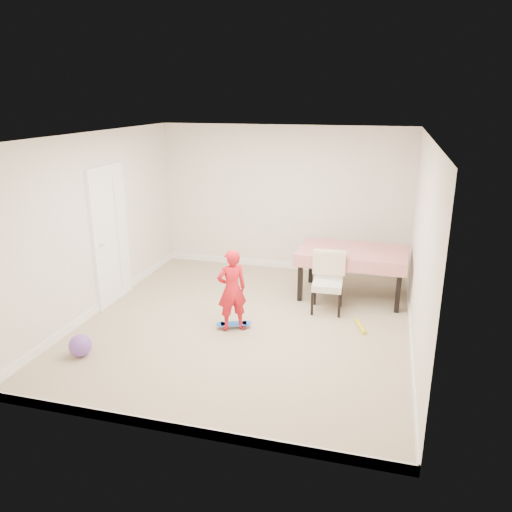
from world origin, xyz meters
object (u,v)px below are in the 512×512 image
(dining_table, at_px, (352,273))
(dining_chair, at_px, (328,283))
(balloon, at_px, (80,346))
(skateboard, at_px, (234,326))
(child, at_px, (232,292))

(dining_table, bearing_deg, dining_chair, -111.19)
(dining_table, xyz_separation_m, balloon, (-3.06, -2.83, -0.25))
(dining_table, relative_size, skateboard, 3.39)
(child, bearing_deg, skateboard, -130.70)
(child, bearing_deg, balloon, 1.98)
(child, xyz_separation_m, balloon, (-1.59, -1.18, -0.42))
(skateboard, xyz_separation_m, balloon, (-1.60, -1.23, 0.10))
(child, bearing_deg, dining_table, -166.31)
(child, height_order, balloon, child)
(dining_chair, bearing_deg, dining_table, 63.87)
(dining_chair, xyz_separation_m, balloon, (-2.76, -2.15, -0.31))
(balloon, bearing_deg, dining_table, 42.72)
(dining_table, relative_size, balloon, 5.94)
(skateboard, distance_m, child, 0.53)
(dining_table, xyz_separation_m, dining_chair, (-0.30, -0.68, 0.05))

